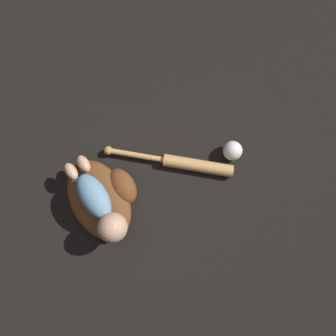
% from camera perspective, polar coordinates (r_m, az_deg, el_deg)
% --- Properties ---
extents(ground_plane, '(6.00, 6.00, 0.00)m').
position_cam_1_polar(ground_plane, '(1.35, -12.11, -7.22)').
color(ground_plane, black).
extents(baseball_glove, '(0.39, 0.32, 0.09)m').
position_cam_1_polar(baseball_glove, '(1.31, -11.26, -5.00)').
color(baseball_glove, brown).
rests_on(baseball_glove, ground).
extents(baby_figure, '(0.36, 0.20, 0.11)m').
position_cam_1_polar(baby_figure, '(1.21, -11.74, -6.59)').
color(baby_figure, '#6693B2').
rests_on(baby_figure, baseball_glove).
extents(baseball_bat, '(0.24, 0.50, 0.05)m').
position_cam_1_polar(baseball_bat, '(1.33, 2.91, 0.80)').
color(baseball_bat, tan).
rests_on(baseball_bat, ground).
extents(baseball, '(0.08, 0.08, 0.08)m').
position_cam_1_polar(baseball, '(1.35, 11.17, 2.99)').
color(baseball, white).
rests_on(baseball, ground).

